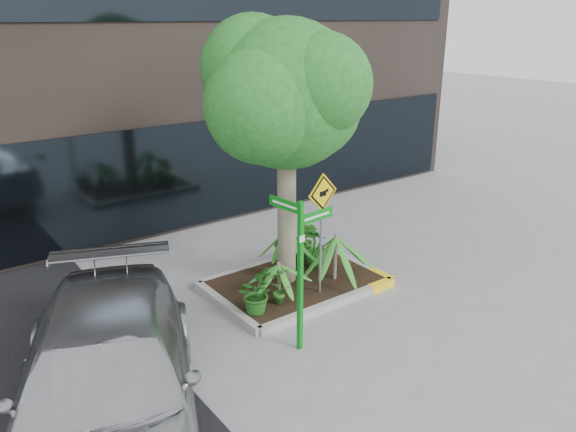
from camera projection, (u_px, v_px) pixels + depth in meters
ground at (296, 295)px, 10.89m from camera, size 80.00×80.00×0.00m
planter at (297, 282)px, 11.19m from camera, size 3.35×2.36×0.15m
tree at (286, 95)px, 10.00m from camera, size 3.46×3.07×5.18m
palm_front at (336, 237)px, 10.94m from camera, size 1.08×1.08×1.20m
palm_left at (279, 265)px, 10.33m from camera, size 0.77×0.77×0.85m
palm_back at (285, 233)px, 11.53m from camera, size 0.92×0.92×1.02m
parked_car at (107, 383)px, 6.99m from camera, size 4.16×5.96×1.60m
shrub_a at (255, 293)px, 9.85m from camera, size 0.91×0.91×0.74m
shrub_b at (316, 248)px, 11.68m from camera, size 0.58×0.58×0.83m
shrub_c at (279, 285)px, 10.16m from camera, size 0.40×0.40×0.74m
shrub_d at (306, 240)px, 12.03m from camera, size 0.63×0.63×0.85m
street_sign_post at (300, 259)px, 8.69m from camera, size 0.78×0.74×2.52m
cattle_sign at (322, 214)px, 10.15m from camera, size 0.72×0.11×2.35m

